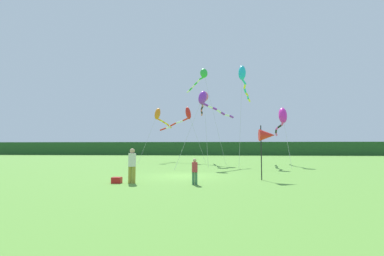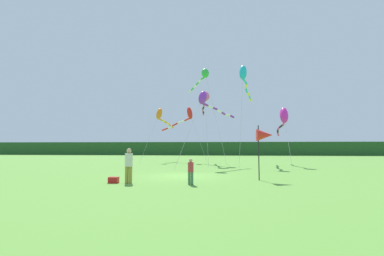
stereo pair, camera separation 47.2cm
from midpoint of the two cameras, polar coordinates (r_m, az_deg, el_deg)
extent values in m
plane|color=#5B9338|center=(17.61, -2.34, -10.30)|extent=(120.00, 120.00, 0.00)
cube|color=#234C23|center=(62.42, 2.60, -4.47)|extent=(108.00, 3.25, 3.07)
cylinder|color=olive|center=(14.45, -14.18, -9.80)|extent=(0.18, 0.18, 0.87)
cylinder|color=olive|center=(14.38, -13.41, -9.83)|extent=(0.18, 0.18, 0.87)
cylinder|color=silver|center=(14.36, -13.74, -6.71)|extent=(0.40, 0.40, 0.69)
sphere|color=tan|center=(14.34, -13.71, -4.83)|extent=(0.25, 0.25, 0.25)
cylinder|color=#3F724C|center=(13.50, -0.74, -10.84)|extent=(0.13, 0.13, 0.63)
cylinder|color=#3F724C|center=(13.49, -0.12, -10.85)|extent=(0.13, 0.13, 0.63)
cylinder|color=#B23338|center=(13.44, -0.43, -8.45)|extent=(0.29, 0.29, 0.50)
sphere|color=tan|center=(13.42, -0.43, -7.00)|extent=(0.18, 0.18, 0.18)
cube|color=red|center=(14.69, -16.86, -10.74)|extent=(0.49, 0.37, 0.31)
cylinder|color=black|center=(15.73, 13.90, -5.18)|extent=(0.06, 0.06, 3.15)
cone|color=red|center=(15.80, 15.09, -1.50)|extent=(0.90, 0.70, 0.70)
cylinder|color=#B2B2B2|center=(22.89, -1.19, -0.82)|extent=(2.26, 2.50, 6.45)
ellipsoid|color=purple|center=(24.43, 1.73, 6.58)|extent=(1.28, 1.30, 1.47)
cylinder|color=purple|center=(24.51, 2.30, 5.10)|extent=(0.63, 0.59, 0.36)
cylinder|color=white|center=(24.90, 3.35, 4.63)|extent=(0.59, 0.61, 0.31)
cylinder|color=purple|center=(25.32, 4.32, 4.23)|extent=(0.59, 0.61, 0.31)
cylinder|color=white|center=(25.74, 5.25, 3.72)|extent=(0.60, 0.64, 0.40)
cylinder|color=purple|center=(26.19, 6.09, 3.18)|extent=(0.56, 0.65, 0.36)
cylinder|color=white|center=(26.61, 7.01, 2.82)|extent=(0.63, 0.53, 0.27)
cylinder|color=purple|center=(27.02, 7.94, 2.49)|extent=(0.59, 0.62, 0.34)
cylinder|color=#B2B2B2|center=(26.15, 19.37, -2.49)|extent=(0.25, 3.44, 5.08)
ellipsoid|color=#E026B2|center=(28.01, 18.58, 2.60)|extent=(0.90, 1.52, 1.93)
cylinder|color=#E026B2|center=(28.44, 18.52, 0.94)|extent=(0.36, 1.06, 0.37)
cylinder|color=black|center=(29.39, 18.07, 0.40)|extent=(0.34, 1.07, 0.40)
cylinder|color=#E026B2|center=(30.34, 17.53, -0.05)|extent=(0.23, 1.04, 0.32)
cylinder|color=black|center=(31.32, 17.31, -0.59)|extent=(0.39, 1.09, 0.51)
cylinder|color=#E026B2|center=(32.31, 17.35, -1.22)|extent=(0.50, 1.07, 0.47)
cylinder|color=#B2B2B2|center=(26.86, 2.54, -0.20)|extent=(0.53, 3.79, 7.48)
ellipsoid|color=#E5598C|center=(29.23, 2.15, 6.87)|extent=(1.12, 1.15, 1.30)
cylinder|color=#E5598C|center=(29.49, 1.94, 5.79)|extent=(0.44, 0.79, 0.28)
cylinder|color=black|center=(30.19, 1.77, 5.35)|extent=(0.20, 0.78, 0.32)
cylinder|color=#E5598C|center=(30.91, 1.86, 4.93)|extent=(0.22, 0.77, 0.29)
cylinder|color=black|center=(31.61, 1.79, 4.45)|extent=(0.37, 0.82, 0.40)
cylinder|color=#E5598C|center=(32.32, 1.65, 3.95)|extent=(0.26, 0.80, 0.34)
cylinder|color=black|center=(33.03, 1.70, 3.48)|extent=(0.24, 0.80, 0.38)
cylinder|color=#E5598C|center=(33.74, 1.74, 3.01)|extent=(0.28, 0.80, 0.36)
cylinder|color=#B2B2B2|center=(30.76, 4.36, 2.63)|extent=(2.48, 2.98, 11.03)
ellipsoid|color=green|center=(33.33, 2.16, 11.76)|extent=(1.43, 1.46, 1.33)
cylinder|color=green|center=(33.41, 1.71, 10.73)|extent=(0.70, 0.63, 0.36)
cylinder|color=white|center=(33.90, 1.02, 10.20)|extent=(0.53, 0.76, 0.39)
cylinder|color=green|center=(34.46, 0.48, 9.62)|extent=(0.59, 0.74, 0.39)
cylinder|color=white|center=(35.01, -0.08, 9.04)|extent=(0.57, 0.75, 0.42)
cylinder|color=green|center=(35.56, -0.62, 8.45)|extent=(0.59, 0.74, 0.42)
cylinder|color=white|center=(36.12, -1.17, 7.96)|extent=(0.59, 0.72, 0.33)
cylinder|color=#B2B2B2|center=(32.01, 0.61, -2.01)|extent=(2.28, 1.74, 6.17)
ellipsoid|color=red|center=(33.21, -1.24, 3.25)|extent=(1.21, 1.13, 1.73)
cylinder|color=red|center=(33.57, -1.79, 1.88)|extent=(0.91, 0.99, 0.40)
cylinder|color=white|center=(34.32, -3.09, 1.36)|extent=(1.11, 0.71, 0.45)
cylinder|color=red|center=(35.03, -4.44, 0.78)|extent=(1.02, 0.90, 0.52)
cylinder|color=white|center=(35.90, -5.47, 0.23)|extent=(0.88, 1.01, 0.41)
cylinder|color=red|center=(36.72, -6.57, -0.24)|extent=(1.11, 0.73, 0.47)
cylinder|color=#B2B2B2|center=(32.18, -9.84, -1.97)|extent=(1.39, 3.86, 6.17)
ellipsoid|color=orange|center=(34.13, -7.86, 3.07)|extent=(1.08, 1.37, 1.74)
cylinder|color=orange|center=(34.23, -7.58, 1.85)|extent=(0.47, 0.58, 0.33)
cylinder|color=yellow|center=(34.60, -7.02, 1.56)|extent=(0.43, 0.59, 0.32)
cylinder|color=orange|center=(35.01, -6.55, 1.28)|extent=(0.37, 0.60, 0.32)
cylinder|color=yellow|center=(35.42, -6.08, 1.00)|extent=(0.45, 0.59, 0.33)
cylinder|color=orange|center=(35.83, -5.62, 0.69)|extent=(0.37, 0.61, 0.37)
cylinder|color=yellow|center=(36.28, -5.29, 0.37)|extent=(0.30, 0.59, 0.33)
cylinder|color=orange|center=(36.75, -5.04, 0.16)|extent=(0.26, 0.55, 0.26)
cylinder|color=#B2B2B2|center=(25.97, 9.96, 2.51)|extent=(0.88, 4.09, 9.75)
ellipsoid|color=#1EB7CC|center=(28.95, 10.31, 11.67)|extent=(0.97, 1.18, 1.79)
cylinder|color=#1EB7CC|center=(29.20, 10.68, 9.86)|extent=(0.65, 1.06, 0.50)
cylinder|color=yellow|center=(30.10, 10.91, 8.92)|extent=(0.20, 1.06, 0.42)
cylinder|color=#1EB7CC|center=(31.03, 10.95, 8.03)|extent=(0.47, 1.09, 0.49)
cylinder|color=yellow|center=(31.96, 11.31, 7.24)|extent=(0.55, 1.06, 0.37)
cylinder|color=#1EB7CC|center=(32.91, 11.59, 6.59)|extent=(0.39, 1.08, 0.39)
cylinder|color=yellow|center=(33.87, 11.82, 5.97)|extent=(0.53, 1.06, 0.38)
camera|label=1|loc=(0.24, -90.57, 0.04)|focal=24.67mm
camera|label=2|loc=(0.24, 89.43, -0.04)|focal=24.67mm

